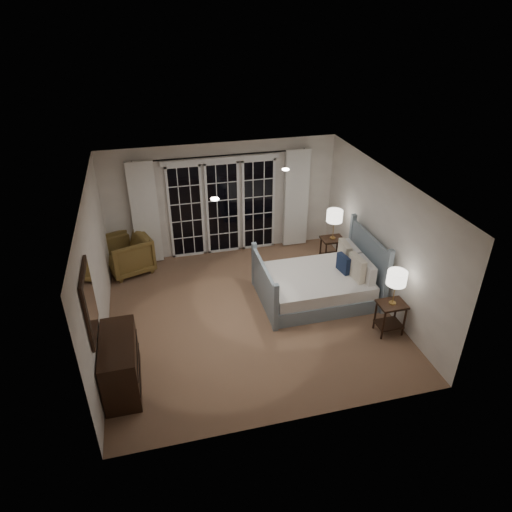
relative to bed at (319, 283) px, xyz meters
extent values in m
plane|color=#825D46|center=(-1.42, -0.20, -0.32)|extent=(5.00, 5.00, 0.00)
plane|color=white|center=(-1.42, -0.20, 2.18)|extent=(5.00, 5.00, 0.00)
cube|color=silver|center=(-3.92, -0.20, 0.93)|extent=(0.02, 5.00, 2.50)
cube|color=silver|center=(1.08, -0.20, 0.93)|extent=(0.02, 5.00, 2.50)
cube|color=silver|center=(-1.42, 2.30, 0.93)|extent=(5.00, 0.02, 2.50)
cube|color=silver|center=(-1.42, -2.70, 0.93)|extent=(5.00, 0.02, 2.50)
cube|color=black|center=(-2.22, 2.27, 0.73)|extent=(0.66, 0.02, 2.02)
cube|color=black|center=(-1.42, 2.27, 0.73)|extent=(0.66, 0.02, 2.02)
cube|color=black|center=(-0.62, 2.27, 0.73)|extent=(0.66, 0.02, 2.02)
cube|color=white|center=(-1.42, 2.26, 1.83)|extent=(2.50, 0.04, 0.10)
cylinder|color=black|center=(-1.42, 2.20, 1.93)|extent=(3.50, 0.03, 0.03)
cube|color=white|center=(-3.07, 2.18, 0.83)|extent=(0.55, 0.10, 2.25)
cube|color=white|center=(0.23, 2.18, 0.83)|extent=(0.55, 0.10, 2.25)
cylinder|color=white|center=(-0.62, 0.40, 2.17)|extent=(0.12, 0.12, 0.01)
cylinder|color=white|center=(-2.02, -0.60, 2.17)|extent=(0.12, 0.12, 0.01)
cube|color=gray|center=(-0.07, 0.00, -0.17)|extent=(1.93, 1.50, 0.28)
cube|color=silver|center=(-0.07, 0.00, 0.08)|extent=(1.87, 1.44, 0.23)
cube|color=gray|center=(0.95, 0.00, 0.30)|extent=(0.06, 1.50, 1.22)
cube|color=gray|center=(-1.09, 0.00, 0.11)|extent=(0.06, 1.50, 0.85)
cube|color=silver|center=(0.75, -0.32, 0.38)|extent=(0.14, 0.60, 0.36)
cube|color=silver|center=(0.75, 0.32, 0.38)|extent=(0.14, 0.60, 0.36)
cube|color=beige|center=(0.59, -0.28, 0.43)|extent=(0.16, 0.46, 0.45)
cube|color=beige|center=(0.59, 0.28, 0.43)|extent=(0.16, 0.46, 0.45)
cube|color=#141F38|center=(0.45, 0.00, 0.37)|extent=(0.15, 0.35, 0.34)
cube|color=black|center=(0.79, -1.28, 0.27)|extent=(0.46, 0.37, 0.04)
cube|color=black|center=(0.79, -1.28, -0.15)|extent=(0.42, 0.33, 0.03)
cylinder|color=black|center=(0.59, -1.43, -0.03)|extent=(0.04, 0.04, 0.57)
cylinder|color=black|center=(0.98, -1.43, -0.03)|extent=(0.04, 0.04, 0.57)
cylinder|color=black|center=(0.59, -1.13, -0.03)|extent=(0.04, 0.04, 0.57)
cylinder|color=black|center=(0.98, -1.13, -0.03)|extent=(0.04, 0.04, 0.57)
cube|color=black|center=(0.73, 1.17, 0.27)|extent=(0.46, 0.37, 0.04)
cube|color=black|center=(0.73, 1.17, -0.15)|extent=(0.42, 0.33, 0.03)
cylinder|color=black|center=(0.53, 1.02, -0.03)|extent=(0.04, 0.04, 0.57)
cylinder|color=black|center=(0.92, 1.02, -0.03)|extent=(0.04, 0.04, 0.57)
cylinder|color=black|center=(0.53, 1.32, -0.03)|extent=(0.04, 0.04, 0.57)
cylinder|color=black|center=(0.92, 1.32, -0.03)|extent=(0.04, 0.04, 0.57)
cylinder|color=#B18A46|center=(0.79, -1.28, 0.30)|extent=(0.12, 0.12, 0.02)
cylinder|color=#B18A46|center=(0.79, -1.28, 0.49)|extent=(0.02, 0.02, 0.37)
cylinder|color=white|center=(0.79, -1.28, 0.79)|extent=(0.32, 0.32, 0.24)
cylinder|color=#B18A46|center=(0.73, 1.17, 0.30)|extent=(0.12, 0.12, 0.02)
cylinder|color=#B18A46|center=(0.73, 1.17, 0.50)|extent=(0.02, 0.02, 0.38)
cylinder|color=white|center=(0.73, 1.17, 0.81)|extent=(0.33, 0.33, 0.25)
imported|color=brown|center=(-3.52, 1.90, 0.09)|extent=(1.11, 1.10, 0.80)
cube|color=black|center=(-3.65, -1.46, 0.11)|extent=(0.50, 1.19, 0.84)
cube|color=black|center=(-3.40, -1.46, -0.04)|extent=(0.01, 1.17, 0.01)
cube|color=black|center=(-3.40, -1.46, 0.24)|extent=(0.01, 1.17, 0.01)
cube|color=black|center=(-3.89, -1.46, 1.23)|extent=(0.04, 0.85, 1.00)
cube|color=white|center=(-3.86, -1.46, 1.23)|extent=(0.01, 0.73, 0.88)
camera|label=1|loc=(-2.96, -6.77, 4.76)|focal=32.00mm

